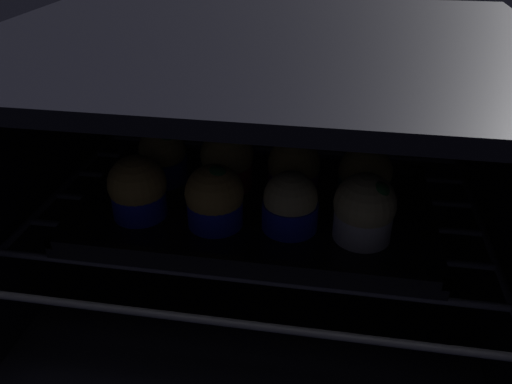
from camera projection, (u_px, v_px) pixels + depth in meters
oven_cavity at (262, 173)px, 65.51cm from camera, size 59.00×47.00×37.00cm
oven_rack at (257, 213)px, 63.60cm from camera, size 54.80×42.00×0.80cm
baking_tray at (256, 209)px, 62.38cm from camera, size 41.64×24.61×2.20cm
muffin_row0_col0 at (138, 189)px, 58.78cm from camera, size 6.74×6.74×7.49cm
muffin_row0_col1 at (215, 198)px, 57.08cm from camera, size 6.64×6.64×7.51cm
muffin_row0_col2 at (290, 204)px, 56.64cm from camera, size 6.32×6.32×6.88cm
muffin_row0_col3 at (364, 210)px, 54.69cm from camera, size 6.71×6.71×7.62cm
muffin_row1_col0 at (163, 156)px, 66.10cm from camera, size 6.32×6.32×7.75cm
muffin_row1_col1 at (227, 160)px, 64.54cm from camera, size 6.73×6.73×8.19cm
muffin_row1_col2 at (294, 169)px, 63.63cm from camera, size 6.57×6.57×7.15cm
muffin_row1_col3 at (365, 176)px, 62.20cm from camera, size 6.51×6.51×6.99cm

